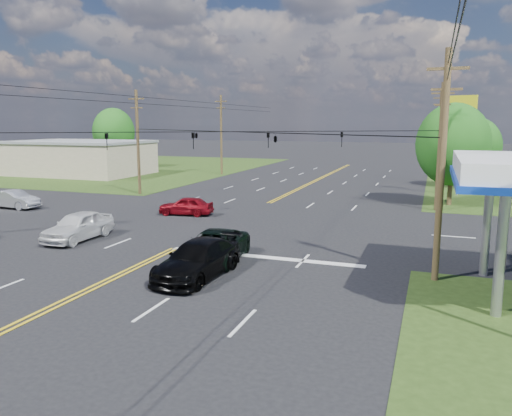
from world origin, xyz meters
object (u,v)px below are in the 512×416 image
at_px(pole_nw, 138,141).
at_px(pole_ne, 440,145).
at_px(pole_left_far, 221,134).
at_px(tree_far_l, 114,132).
at_px(pole_right_far, 439,136).
at_px(pole_se, 442,164).
at_px(pickup_white, 78,226).
at_px(tree_right_a, 453,145).
at_px(pickup_dkgreen, 214,247).
at_px(suv_black, 198,259).
at_px(retail_nw, 81,159).
at_px(tree_right_b, 476,146).
at_px(sedan_silver, 14,199).

xyz_separation_m(pole_nw, pole_ne, (26.00, 0.00, 0.00)).
bearing_deg(pole_nw, pole_left_far, 90.00).
bearing_deg(tree_far_l, pole_right_far, -5.08).
xyz_separation_m(pole_se, pickup_white, (-19.13, 1.00, -4.11)).
xyz_separation_m(pole_ne, tree_right_a, (1.00, 3.00, -0.05)).
xyz_separation_m(pole_se, pickup_dkgreen, (-10.00, -0.54, -4.18)).
bearing_deg(pole_left_far, tree_far_l, 168.11).
distance_m(pole_nw, suv_black, 26.87).
xyz_separation_m(pole_right_far, suv_black, (-9.67, -39.92, -4.39)).
xyz_separation_m(pole_nw, pickup_dkgreen, (16.00, -18.54, -4.18)).
xyz_separation_m(retail_nw, pole_right_far, (43.00, 6.00, 3.17)).
relative_size(pole_right_far, pickup_white, 2.11).
distance_m(pickup_dkgreen, pickup_white, 9.26).
relative_size(tree_far_l, suv_black, 1.64).
distance_m(pole_nw, tree_right_b, 33.10).
height_order(pole_nw, pole_left_far, pole_left_far).
bearing_deg(pole_right_far, pole_se, -90.00).
xyz_separation_m(pole_right_far, tree_right_b, (3.50, -4.00, -0.95)).
xyz_separation_m(tree_right_a, pickup_dkgreen, (-11.00, -21.54, -4.13)).
distance_m(pole_right_far, suv_black, 41.31).
bearing_deg(tree_right_b, tree_right_a, -101.77).
xyz_separation_m(pole_se, pole_left_far, (-26.00, 37.00, 0.25)).
bearing_deg(pickup_dkgreen, sedan_silver, 152.12).
relative_size(pole_ne, suv_black, 1.78).
bearing_deg(tree_right_b, sedan_silver, -144.01).
relative_size(retail_nw, pole_nw, 1.68).
height_order(pole_ne, sedan_silver, pole_ne).
bearing_deg(pickup_dkgreen, retail_nw, 130.63).
bearing_deg(retail_nw, pickup_white, -51.50).
xyz_separation_m(pole_ne, tree_far_l, (-45.00, 23.00, 0.28)).
bearing_deg(sedan_silver, pole_nw, -23.82).
bearing_deg(pole_se, pickup_white, 177.01).
relative_size(pole_right_far, pickup_dkgreen, 1.89).
bearing_deg(pickup_white, retail_nw, 128.41).
height_order(pickup_white, sedan_silver, pickup_white).
bearing_deg(tree_far_l, pickup_white, -57.11).
xyz_separation_m(retail_nw, pole_nw, (17.00, -13.00, 2.92)).
distance_m(pole_left_far, tree_right_b, 29.79).
relative_size(tree_right_a, pickup_white, 1.72).
relative_size(pole_nw, pole_ne, 1.00).
xyz_separation_m(pole_se, pole_nw, (-26.00, 18.00, 0.00)).
bearing_deg(suv_black, pole_right_far, 79.79).
bearing_deg(tree_right_b, pole_ne, -103.13).
xyz_separation_m(pickup_dkgreen, sedan_silver, (-20.93, 8.54, -0.03)).
bearing_deg(pole_right_far, pole_ne, -90.00).
bearing_deg(tree_right_a, suv_black, -114.03).
bearing_deg(pole_se, suv_black, -163.17).
bearing_deg(pole_se, pole_right_far, 90.00).
distance_m(tree_far_l, pickup_white, 47.84).
bearing_deg(tree_right_a, pickup_dkgreen, -117.05).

